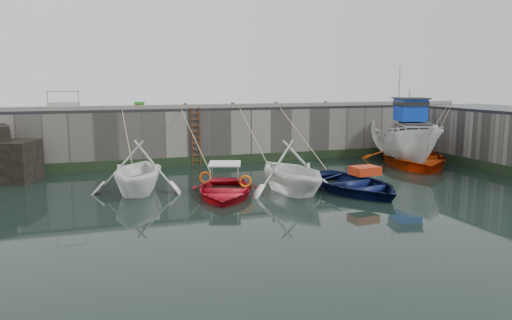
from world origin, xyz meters
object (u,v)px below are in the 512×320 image
object	(u,v)px
boat_near_white	(139,192)
bollard_b	(185,106)
ladder	(196,137)
bollard_c	(233,105)
boat_near_blacktrim	(291,192)
bollard_d	(276,104)
boat_near_navy	(353,191)
fish_crate	(140,104)
boat_far_orange	(412,157)
boat_near_blue	(225,195)
bollard_e	(326,104)
bollard_a	(139,106)
boat_far_white	(405,142)

from	to	relation	value
boat_near_white	bollard_b	world-z (taller)	bollard_b
bollard_b	ladder	bearing A→B (deg)	-33.86
boat_near_white	bollard_c	size ratio (longest dim) A/B	16.80
boat_near_blacktrim	bollard_d	xyz separation A→B (m)	(2.37, 8.17, 3.30)
boat_near_navy	bollard_d	distance (m)	9.41
fish_crate	bollard_c	distance (m)	5.36
boat_near_blacktrim	bollard_c	bearing A→B (deg)	84.78
ladder	boat_near_white	distance (m)	7.01
boat_near_navy	boat_far_orange	size ratio (longest dim) A/B	0.65
boat_near_navy	ladder	bearing A→B (deg)	113.92
bollard_c	boat_near_blacktrim	bearing A→B (deg)	-88.40
boat_near_blue	bollard_b	xyz separation A→B (m)	(-0.11, 7.90, 3.30)
bollard_e	bollard_b	bearing A→B (deg)	180.00
fish_crate	boat_far_orange	bearing A→B (deg)	-9.46
bollard_d	ladder	bearing A→B (deg)	-176.00
ladder	bollard_a	size ratio (longest dim) A/B	11.43
boat_far_orange	fish_crate	xyz separation A→B (m)	(-14.24, 5.98, 2.84)
ladder	bollard_d	distance (m)	5.11
boat_far_white	bollard_b	bearing A→B (deg)	178.34
boat_far_white	boat_near_white	bearing A→B (deg)	-155.97
fish_crate	ladder	bearing A→B (deg)	-27.59
bollard_e	bollard_a	bearing A→B (deg)	180.00
fish_crate	bollard_e	xyz separation A→B (m)	(10.76, -2.05, -0.01)
boat_near_blue	boat_far_white	distance (m)	12.85
boat_near_white	bollard_a	size ratio (longest dim) A/B	16.80
boat_near_blue	bollard_c	size ratio (longest dim) A/B	16.51
ladder	bollard_b	size ratio (longest dim) A/B	11.43
ladder	fish_crate	distance (m)	4.03
boat_near_white	bollard_a	bearing A→B (deg)	97.94
boat_near_blue	bollard_d	size ratio (longest dim) A/B	16.51
boat_far_orange	fish_crate	size ratio (longest dim) A/B	15.81
fish_crate	boat_near_white	bearing A→B (deg)	-83.15
ladder	boat_near_navy	bearing A→B (deg)	-59.39
boat_near_blacktrim	boat_far_white	xyz separation A→B (m)	(9.06, 5.01, 1.17)
boat_near_navy	boat_far_orange	xyz separation A→B (m)	(6.48, 4.88, 0.47)
fish_crate	bollard_e	bearing A→B (deg)	2.51
ladder	bollard_c	size ratio (longest dim) A/B	11.43
boat_near_blue	bollard_e	xyz separation A→B (m)	(8.39, 7.90, 3.30)
boat_far_white	bollard_b	xyz separation A→B (m)	(-11.99, 3.16, 2.13)
boat_near_navy	bollard_e	world-z (taller)	bollard_e
fish_crate	bollard_d	xyz separation A→B (m)	(7.56, -2.05, -0.01)
fish_crate	bollard_b	distance (m)	3.05
ladder	bollard_a	world-z (taller)	bollard_a
boat_near_white	bollard_d	world-z (taller)	bollard_d
bollard_e	boat_near_blue	bearing A→B (deg)	-136.74
boat_near_blacktrim	bollard_a	size ratio (longest dim) A/B	16.86
boat_near_white	boat_far_orange	world-z (taller)	boat_far_orange
bollard_a	fish_crate	bearing A→B (deg)	83.22
boat_near_navy	boat_near_blue	bearing A→B (deg)	163.81
bollard_b	boat_far_orange	bearing A→B (deg)	-18.13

